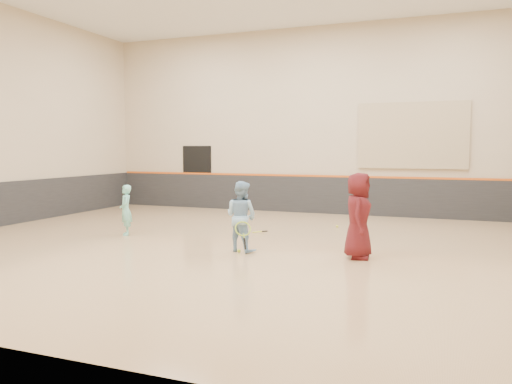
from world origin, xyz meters
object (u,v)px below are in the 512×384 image
at_px(instructor, 241,216).
at_px(spare_racket, 258,229).
at_px(girl, 126,210).
at_px(young_man, 358,216).

relative_size(instructor, spare_racket, 2.21).
distance_m(girl, instructor, 3.45).
bearing_deg(spare_racket, instructor, -77.95).
bearing_deg(girl, young_man, 46.13).
bearing_deg(instructor, spare_racket, -63.38).
xyz_separation_m(girl, young_man, (5.72, -0.59, 0.21)).
height_order(girl, young_man, young_man).
height_order(young_man, spare_racket, young_man).
height_order(instructor, spare_racket, instructor).
bearing_deg(instructor, young_man, -160.97).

